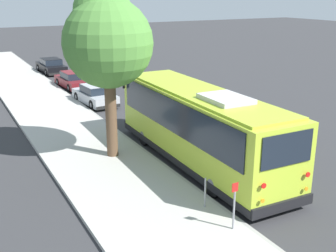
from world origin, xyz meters
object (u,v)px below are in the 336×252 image
parked_sedan_maroon (73,80)px  parked_sedan_black (51,66)px  shuttle_bus (199,123)px  street_tree (107,37)px  parked_sedan_silver (95,95)px  sign_post_far (205,192)px  sign_post_near (234,205)px

parked_sedan_maroon → parked_sedan_black: 7.15m
shuttle_bus → parked_sedan_black: size_ratio=2.36×
parked_sedan_black → street_tree: street_tree is taller
parked_sedan_silver → parked_sedan_maroon: (5.48, -0.14, -0.01)m
parked_sedan_black → sign_post_far: 27.97m
street_tree → parked_sedan_silver: bearing=-14.7°
parked_sedan_silver → sign_post_far: parked_sedan_silver is taller
parked_sedan_silver → parked_sedan_maroon: bearing=-5.8°
street_tree → sign_post_far: 7.61m
parked_sedan_black → sign_post_far: size_ratio=4.33×
shuttle_bus → parked_sedan_silver: bearing=4.2°
shuttle_bus → parked_sedan_black: shuttle_bus is taller
parked_sedan_maroon → parked_sedan_silver: bearing=175.1°
sign_post_far → sign_post_near: bearing=180.0°
parked_sedan_maroon → sign_post_near: sign_post_near is taller
parked_sedan_maroon → parked_sedan_black: parked_sedan_black is taller
parked_sedan_black → sign_post_near: 29.54m
sign_post_far → parked_sedan_black: bearing=-3.4°
sign_post_far → street_tree: bearing=9.4°
street_tree → sign_post_near: 8.76m
parked_sedan_maroon → street_tree: size_ratio=0.59×
shuttle_bus → sign_post_near: (-5.22, 2.04, -0.85)m
parked_sedan_silver → street_tree: 10.69m
street_tree → sign_post_near: (-7.55, -0.99, -4.33)m
street_tree → sign_post_far: size_ratio=6.95×
shuttle_bus → sign_post_far: 4.33m
parked_sedan_maroon → sign_post_far: parked_sedan_maroon is taller
sign_post_near → sign_post_far: (1.57, 0.00, -0.26)m
street_tree → parked_sedan_black: bearing=-6.9°
sign_post_far → parked_sedan_maroon: bearing=-4.4°
shuttle_bus → parked_sedan_maroon: size_ratio=2.50×
parked_sedan_black → sign_post_near: bearing=174.9°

